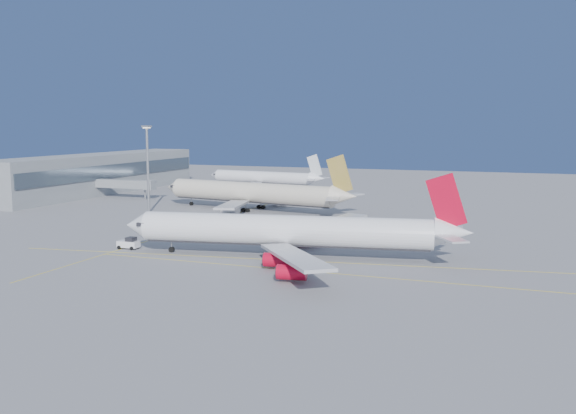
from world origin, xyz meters
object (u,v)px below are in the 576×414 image
object	(u,v)px
airliner_virgin	(292,231)
airliner_etihad	(254,193)
pushback_tug	(129,243)
airliner_third	(265,178)
light_mast	(148,162)

from	to	relation	value
airliner_virgin	airliner_etihad	bearing A→B (deg)	110.33
airliner_virgin	pushback_tug	world-z (taller)	airliner_virgin
airliner_third	pushback_tug	bearing A→B (deg)	-72.77
pushback_tug	airliner_third	bearing A→B (deg)	99.28
pushback_tug	airliner_etihad	bearing A→B (deg)	88.72
airliner_virgin	light_mast	bearing A→B (deg)	134.63
airliner_virgin	pushback_tug	distance (m)	36.30
airliner_virgin	airliner_etihad	size ratio (longest dim) A/B	1.03
airliner_virgin	light_mast	world-z (taller)	light_mast
airliner_third	pushback_tug	distance (m)	132.94
pushback_tug	light_mast	distance (m)	58.72
airliner_virgin	airliner_etihad	world-z (taller)	airliner_etihad
airliner_virgin	airliner_third	size ratio (longest dim) A/B	1.29
airliner_third	light_mast	world-z (taller)	light_mast
airliner_virgin	airliner_third	bearing A→B (deg)	105.49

